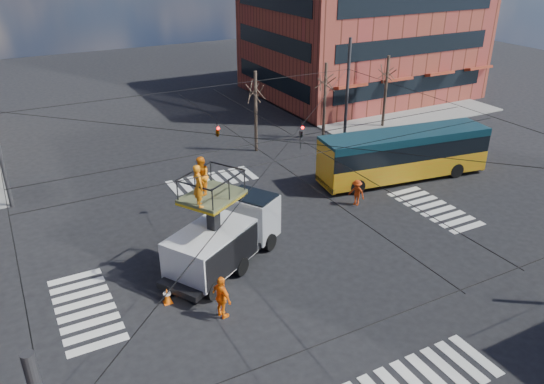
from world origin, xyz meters
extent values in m
plane|color=black|center=(0.00, 0.00, 0.00)|extent=(120.00, 120.00, 0.00)
cube|color=slate|center=(21.00, 21.00, 0.06)|extent=(18.00, 18.00, 0.12)
cube|color=brown|center=(22.00, 24.00, 7.00)|extent=(20.00, 16.00, 14.00)
cube|color=black|center=(22.00, 16.00, 2.45)|extent=(17.00, 0.12, 1.58)
cube|color=black|center=(12.00, 24.00, 2.45)|extent=(0.12, 13.60, 1.58)
cube|color=black|center=(22.00, 16.00, 5.95)|extent=(17.00, 0.12, 1.57)
cube|color=black|center=(12.00, 24.00, 5.95)|extent=(0.12, 13.60, 1.57)
cube|color=black|center=(22.00, 16.00, 9.45)|extent=(17.00, 0.12, 1.57)
cube|color=black|center=(12.00, 24.00, 9.45)|extent=(0.12, 13.60, 1.57)
cylinder|color=#2D2D30|center=(12.00, 12.00, 4.00)|extent=(0.24, 0.24, 8.00)
cylinder|color=black|center=(0.00, 12.00, 5.70)|extent=(24.00, 0.03, 0.03)
cylinder|color=black|center=(-12.00, 0.00, 5.70)|extent=(0.03, 24.00, 0.03)
cylinder|color=black|center=(0.00, -12.00, 5.70)|extent=(24.00, 0.03, 0.03)
cylinder|color=black|center=(12.00, 0.00, 5.70)|extent=(0.03, 24.00, 0.03)
cylinder|color=black|center=(0.00, 0.00, 5.90)|extent=(24.02, 24.02, 0.03)
cylinder|color=black|center=(0.00, 0.00, 5.90)|extent=(24.02, 24.02, 0.03)
cylinder|color=black|center=(0.00, -1.20, 5.60)|extent=(24.00, 0.03, 0.03)
cylinder|color=black|center=(0.00, 1.20, 5.60)|extent=(24.00, 0.03, 0.03)
cylinder|color=black|center=(-1.20, 0.00, 5.50)|extent=(0.03, 24.00, 0.03)
cylinder|color=black|center=(1.20, 0.00, 5.50)|extent=(0.03, 24.00, 0.03)
imported|color=black|center=(2.50, 3.00, 5.10)|extent=(0.16, 0.20, 1.00)
imported|color=black|center=(-1.50, 5.00, 5.35)|extent=(0.26, 1.24, 0.50)
cylinder|color=#382B21|center=(5.00, 13.50, 3.00)|extent=(0.24, 0.24, 6.00)
cylinder|color=#382B21|center=(11.00, 13.50, 3.00)|extent=(0.24, 0.24, 6.00)
cylinder|color=#382B21|center=(17.00, 13.50, 3.00)|extent=(0.24, 0.24, 6.00)
cube|color=black|center=(-3.40, 0.28, 0.55)|extent=(7.14, 5.47, 0.30)
cube|color=#BABBBE|center=(-1.17, 1.61, 1.55)|extent=(2.78, 2.98, 2.20)
cube|color=black|center=(-1.17, 1.61, 2.35)|extent=(2.55, 2.79, 0.80)
cube|color=#BABBBE|center=(-4.17, -0.18, 1.45)|extent=(4.89, 4.30, 1.80)
cylinder|color=black|center=(-0.75, 0.52, 0.45)|extent=(0.95, 0.76, 0.90)
cylinder|color=black|center=(-1.93, 2.50, 0.45)|extent=(0.95, 0.76, 0.90)
cylinder|color=black|center=(-2.98, -0.81, 0.45)|extent=(0.95, 0.76, 0.90)
cylinder|color=black|center=(-4.16, 1.17, 0.45)|extent=(0.95, 0.76, 0.90)
cylinder|color=black|center=(-4.87, -1.93, 0.45)|extent=(0.95, 0.76, 0.90)
cylinder|color=black|center=(-6.05, 0.04, 0.45)|extent=(0.95, 0.76, 0.90)
cube|color=black|center=(-3.91, -0.02, 2.71)|extent=(0.62, 0.62, 2.62)
cube|color=#4A5432|center=(-3.91, -0.02, 4.02)|extent=(3.31, 3.14, 0.12)
cube|color=yellow|center=(-3.91, -0.02, 3.90)|extent=(3.31, 3.14, 0.12)
imported|color=orange|center=(-4.79, -0.80, 5.02)|extent=(0.51, 0.72, 1.89)
imported|color=orange|center=(-4.30, 0.20, 4.96)|extent=(0.89, 1.02, 1.77)
cube|color=orange|center=(11.29, 4.40, 0.95)|extent=(11.66, 4.16, 1.30)
cube|color=black|center=(11.29, 4.40, 2.15)|extent=(11.66, 4.10, 1.10)
cube|color=#0D2F3A|center=(11.29, 4.40, 2.95)|extent=(11.66, 4.16, 0.50)
cube|color=orange|center=(5.74, 5.18, 1.60)|extent=(0.59, 2.48, 2.80)
cube|color=orange|center=(16.85, 3.63, 1.60)|extent=(0.59, 2.48, 2.80)
cube|color=black|center=(5.69, 5.19, 0.45)|extent=(0.51, 2.60, 0.30)
cube|color=gold|center=(5.84, 5.17, 2.85)|extent=(0.32, 1.60, 0.35)
cylinder|color=black|center=(7.17, 3.79, 0.50)|extent=(1.03, 0.44, 1.00)
cylinder|color=black|center=(7.50, 6.13, 0.50)|extent=(1.03, 0.44, 1.00)
cylinder|color=black|center=(14.52, 2.76, 0.50)|extent=(1.03, 0.44, 1.00)
cylinder|color=black|center=(14.85, 5.10, 0.50)|extent=(1.03, 0.44, 1.00)
cone|color=#FF620A|center=(-6.73, -1.28, 0.37)|extent=(0.36, 0.36, 0.74)
imported|color=orange|center=(-4.99, -3.30, 0.98)|extent=(0.75, 1.23, 1.96)
imported|color=red|center=(6.22, 2.57, 0.81)|extent=(0.96, 1.19, 1.61)
camera|label=1|loc=(-11.59, -20.08, 14.34)|focal=35.00mm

